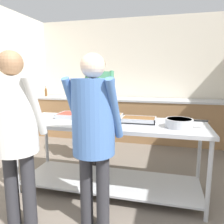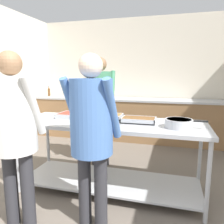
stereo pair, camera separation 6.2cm
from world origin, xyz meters
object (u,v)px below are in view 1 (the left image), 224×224
at_px(serving_tray_greens, 105,117).
at_px(guest_serving_right, 94,126).
at_px(cook_behind_counter, 99,100).
at_px(serving_tray_vegetables, 139,120).
at_px(sauce_pan, 179,123).
at_px(water_bottle, 46,92).
at_px(plate_stack, 36,119).
at_px(guest_serving_left, 15,124).
at_px(serving_tray_roast, 73,115).

bearing_deg(serving_tray_greens, guest_serving_right, -80.77).
bearing_deg(cook_behind_counter, serving_tray_vegetables, -42.80).
distance_m(sauce_pan, water_bottle, 3.75).
height_order(plate_stack, guest_serving_right, guest_serving_right).
bearing_deg(serving_tray_vegetables, guest_serving_left, -137.06).
height_order(serving_tray_roast, serving_tray_vegetables, same).
bearing_deg(sauce_pan, serving_tray_vegetables, 160.32).
height_order(plate_stack, serving_tray_greens, serving_tray_greens).
height_order(serving_tray_roast, guest_serving_right, guest_serving_right).
bearing_deg(cook_behind_counter, guest_serving_left, -100.23).
xyz_separation_m(plate_stack, guest_serving_left, (0.23, -0.66, 0.10)).
xyz_separation_m(plate_stack, water_bottle, (-1.29, 2.40, 0.12)).
bearing_deg(cook_behind_counter, plate_stack, -119.96).
xyz_separation_m(plate_stack, serving_tray_greens, (0.77, 0.35, 0.00)).
bearing_deg(sauce_pan, guest_serving_right, -142.41).
xyz_separation_m(plate_stack, guest_serving_right, (0.90, -0.49, 0.09)).
distance_m(sauce_pan, cook_behind_counter, 1.40).
xyz_separation_m(cook_behind_counter, water_bottle, (-1.81, 1.51, -0.02)).
height_order(serving_tray_greens, sauce_pan, sauce_pan).
distance_m(serving_tray_roast, sauce_pan, 1.34).
relative_size(serving_tray_greens, cook_behind_counter, 0.25).
bearing_deg(water_bottle, serving_tray_greens, -44.90).
distance_m(serving_tray_roast, water_bottle, 2.64).
distance_m(plate_stack, sauce_pan, 1.66).
height_order(serving_tray_vegetables, water_bottle, water_bottle).
relative_size(plate_stack, serving_tray_greens, 0.55).
bearing_deg(plate_stack, serving_tray_vegetables, 11.67).
bearing_deg(sauce_pan, plate_stack, -176.89).
bearing_deg(plate_stack, sauce_pan, 3.11).
bearing_deg(water_bottle, guest_serving_left, -63.45).
relative_size(serving_tray_roast, guest_serving_right, 0.23).
bearing_deg(guest_serving_left, guest_serving_right, 14.07).
height_order(serving_tray_roast, serving_tray_greens, same).
height_order(sauce_pan, guest_serving_left, guest_serving_left).
relative_size(serving_tray_vegetables, guest_serving_right, 0.25).
distance_m(sauce_pan, guest_serving_right, 0.95).
height_order(sauce_pan, water_bottle, water_bottle).
relative_size(serving_tray_roast, sauce_pan, 0.88).
bearing_deg(plate_stack, serving_tray_roast, 43.69).
xyz_separation_m(serving_tray_greens, guest_serving_left, (-0.53, -1.00, 0.10)).
xyz_separation_m(plate_stack, serving_tray_vegetables, (1.21, 0.25, 0.00)).
xyz_separation_m(plate_stack, cook_behind_counter, (0.51, 0.89, 0.14)).
height_order(guest_serving_left, cook_behind_counter, cook_behind_counter).
bearing_deg(serving_tray_greens, sauce_pan, -16.33).
bearing_deg(sauce_pan, serving_tray_roast, 170.03).
distance_m(guest_serving_left, cook_behind_counter, 1.57).
distance_m(serving_tray_greens, water_bottle, 2.91).
relative_size(guest_serving_right, water_bottle, 6.62).
distance_m(plate_stack, serving_tray_roast, 0.46).
distance_m(guest_serving_right, water_bottle, 3.63).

